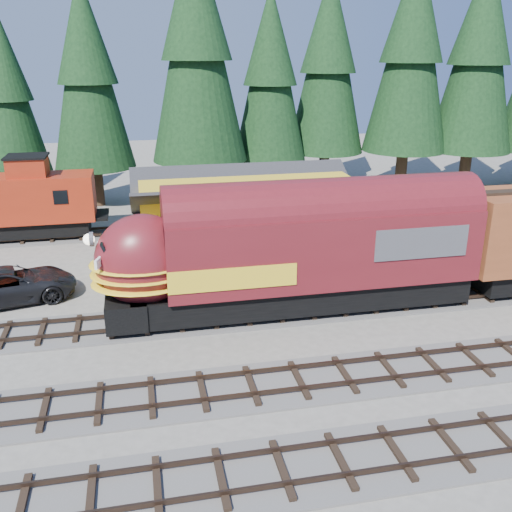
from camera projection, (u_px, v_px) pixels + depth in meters
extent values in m
plane|color=#6B665B|center=(300.00, 355.00, 23.11)|extent=(120.00, 120.00, 0.00)
cube|color=#4C4947|center=(469.00, 294.00, 28.70)|extent=(68.00, 3.20, 0.08)
cube|color=#38281E|center=(477.00, 296.00, 27.97)|extent=(68.00, 0.08, 0.16)
cube|color=#38281E|center=(462.00, 285.00, 29.29)|extent=(68.00, 0.08, 0.16)
cube|color=#4C4947|center=(80.00, 236.00, 37.73)|extent=(32.00, 3.20, 0.08)
cube|color=#38281E|center=(78.00, 236.00, 36.99)|extent=(32.00, 0.08, 0.16)
cube|color=#38281E|center=(80.00, 229.00, 38.32)|extent=(32.00, 0.08, 0.16)
cube|color=yellow|center=(249.00, 236.00, 32.19)|extent=(12.00, 6.00, 3.40)
cube|color=gold|center=(249.00, 195.00, 31.36)|extent=(11.88, 3.30, 1.44)
cube|color=white|center=(140.00, 240.00, 29.93)|extent=(0.06, 2.40, 0.60)
cone|color=black|center=(6.00, 91.00, 42.31)|extent=(5.32, 5.32, 12.11)
cone|color=black|center=(87.00, 73.00, 41.83)|extent=(6.11, 6.11, 13.92)
cone|color=black|center=(196.00, 47.00, 41.32)|extent=(7.19, 7.19, 16.39)
cone|color=black|center=(270.00, 75.00, 45.07)|extent=(5.92, 5.92, 13.49)
cone|color=black|center=(328.00, 62.00, 47.26)|extent=(6.48, 6.48, 14.75)
cone|color=black|center=(412.00, 51.00, 46.01)|extent=(7.02, 7.02, 15.99)
cone|color=black|center=(479.00, 54.00, 46.37)|extent=(6.90, 6.90, 15.72)
cube|color=black|center=(302.00, 292.00, 26.71)|extent=(15.70, 2.81, 1.21)
cube|color=maroon|center=(322.00, 245.00, 26.10)|extent=(14.33, 3.31, 3.31)
ellipsoid|color=maroon|center=(144.00, 260.00, 24.59)|extent=(4.19, 3.24, 4.08)
cube|color=#38383A|center=(405.00, 232.00, 26.76)|extent=(4.41, 3.37, 1.43)
sphere|color=white|center=(89.00, 239.00, 23.79)|extent=(0.48, 0.48, 0.48)
cube|color=black|center=(20.00, 228.00, 36.77)|extent=(8.68, 2.24, 0.96)
cube|color=maroon|center=(16.00, 199.00, 36.11)|extent=(9.65, 2.80, 2.89)
cube|color=maroon|center=(28.00, 166.00, 35.60)|extent=(2.32, 2.12, 1.16)
imported|color=black|center=(10.00, 285.00, 27.73)|extent=(6.66, 4.21, 1.71)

